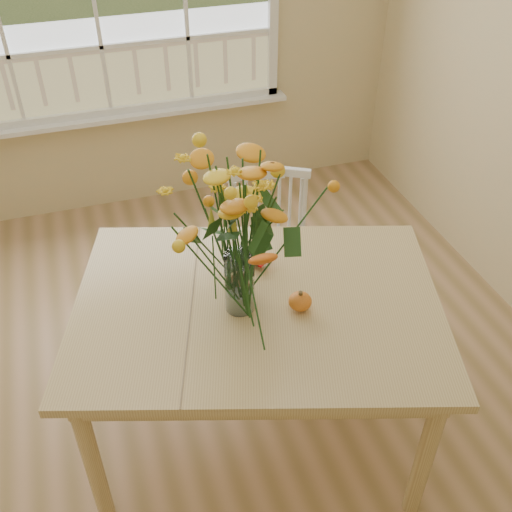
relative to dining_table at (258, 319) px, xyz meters
name	(u,v)px	position (x,y,z in m)	size (l,w,h in m)	color
floor	(196,451)	(-0.32, -0.06, -0.70)	(4.00, 4.50, 0.01)	#977849
wall_back	(95,12)	(-0.32, 2.19, 0.65)	(4.00, 0.02, 2.70)	beige
dining_table	(258,319)	(0.00, 0.00, 0.00)	(1.72, 1.44, 0.79)	tan
windsor_chair	(270,248)	(0.29, 0.67, -0.19)	(0.49, 0.47, 0.90)	white
flower_vase	(238,227)	(-0.08, -0.01, 0.48)	(0.55, 0.55, 0.65)	white
pumpkin	(300,302)	(0.15, -0.09, 0.13)	(0.09, 0.09, 0.07)	#C46817
turkey_figurine	(240,279)	(-0.04, 0.12, 0.13)	(0.09, 0.08, 0.10)	#CCB78C
dark_gourd	(255,258)	(0.07, 0.23, 0.13)	(0.13, 0.08, 0.07)	#38160F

